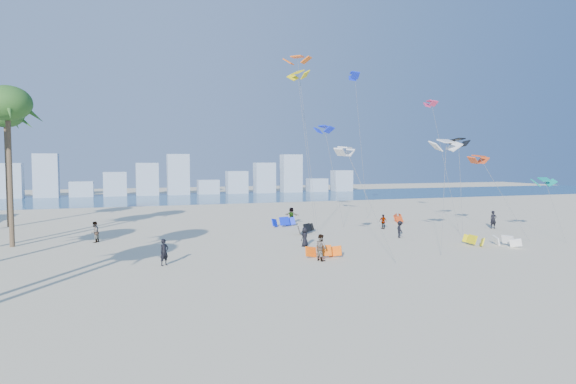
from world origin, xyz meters
name	(u,v)px	position (x,y,z in m)	size (l,w,h in m)	color
ground	(334,301)	(0.00, 0.00, 0.00)	(220.00, 220.00, 0.00)	beige
ocean	(177,198)	(0.00, 72.00, 0.01)	(220.00, 220.00, 0.00)	navy
kitesurfer_near	(164,252)	(-7.39, 11.44, 0.91)	(0.66, 0.43, 1.82)	black
kitesurfer_mid	(321,247)	(3.26, 9.56, 0.95)	(0.92, 0.72, 1.89)	gray
kitesurfers_far	(306,224)	(7.10, 22.69, 0.87)	(39.75, 15.62, 1.87)	black
grounded_kites	(365,231)	(11.78, 19.12, 0.44)	(19.02, 19.69, 0.96)	#FF5D0D
flying_kites	(387,111)	(15.52, 21.83, 12.11)	(24.45, 28.95, 18.63)	silver
distant_skyline	(165,180)	(-1.19, 82.00, 3.09)	(85.00, 3.00, 8.40)	#9EADBF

